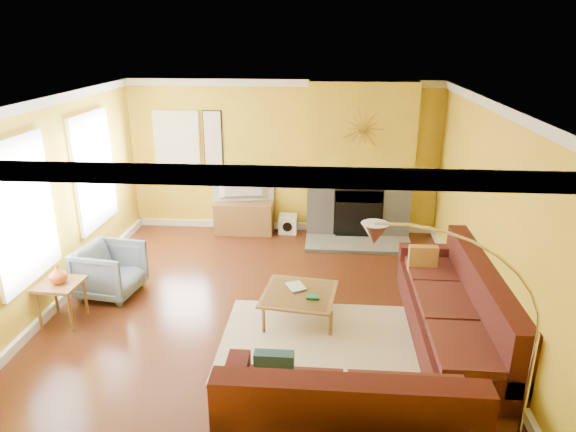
# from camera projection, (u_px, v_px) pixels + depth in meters

# --- Properties ---
(floor) EXTENTS (5.50, 6.00, 0.02)m
(floor) POSITION_uv_depth(u_px,v_px,m) (264.00, 310.00, 6.77)
(floor) COLOR #602B14
(floor) RESTS_ON ground
(ceiling) EXTENTS (5.50, 6.00, 0.02)m
(ceiling) POSITION_uv_depth(u_px,v_px,m) (260.00, 101.00, 5.85)
(ceiling) COLOR white
(ceiling) RESTS_ON ground
(wall_back) EXTENTS (5.50, 0.02, 2.70)m
(wall_back) POSITION_uv_depth(u_px,v_px,m) (283.00, 157.00, 9.14)
(wall_back) COLOR gold
(wall_back) RESTS_ON ground
(wall_front) EXTENTS (5.50, 0.02, 2.70)m
(wall_front) POSITION_uv_depth(u_px,v_px,m) (206.00, 360.00, 3.49)
(wall_front) COLOR gold
(wall_front) RESTS_ON ground
(wall_left) EXTENTS (0.02, 6.00, 2.70)m
(wall_left) POSITION_uv_depth(u_px,v_px,m) (47.00, 207.00, 6.52)
(wall_left) COLOR gold
(wall_left) RESTS_ON ground
(wall_right) EXTENTS (0.02, 6.00, 2.70)m
(wall_right) POSITION_uv_depth(u_px,v_px,m) (492.00, 219.00, 6.11)
(wall_right) COLOR gold
(wall_right) RESTS_ON ground
(baseboard) EXTENTS (5.50, 6.00, 0.12)m
(baseboard) POSITION_uv_depth(u_px,v_px,m) (264.00, 305.00, 6.75)
(baseboard) COLOR white
(baseboard) RESTS_ON floor
(crown_molding) EXTENTS (5.50, 6.00, 0.12)m
(crown_molding) POSITION_uv_depth(u_px,v_px,m) (260.00, 107.00, 5.88)
(crown_molding) COLOR white
(crown_molding) RESTS_ON ceiling
(window_left_near) EXTENTS (0.06, 1.22, 1.72)m
(window_left_near) POSITION_uv_depth(u_px,v_px,m) (93.00, 170.00, 7.69)
(window_left_near) COLOR white
(window_left_near) RESTS_ON wall_left
(window_left_far) EXTENTS (0.06, 1.22, 1.72)m
(window_left_far) POSITION_uv_depth(u_px,v_px,m) (21.00, 212.00, 5.90)
(window_left_far) COLOR white
(window_left_far) RESTS_ON wall_left
(window_back) EXTENTS (0.82, 0.06, 1.22)m
(window_back) POSITION_uv_depth(u_px,v_px,m) (177.00, 145.00, 9.16)
(window_back) COLOR white
(window_back) RESTS_ON wall_back
(wall_art) EXTENTS (0.34, 0.04, 1.14)m
(wall_art) POSITION_uv_depth(u_px,v_px,m) (213.00, 143.00, 9.11)
(wall_art) COLOR white
(wall_art) RESTS_ON wall_back
(fireplace) EXTENTS (1.80, 0.40, 2.70)m
(fireplace) POSITION_uv_depth(u_px,v_px,m) (360.00, 161.00, 8.84)
(fireplace) COLOR gray
(fireplace) RESTS_ON floor
(mantel) EXTENTS (1.92, 0.22, 0.08)m
(mantel) POSITION_uv_depth(u_px,v_px,m) (361.00, 170.00, 8.65)
(mantel) COLOR white
(mantel) RESTS_ON fireplace
(hearth) EXTENTS (1.80, 0.70, 0.06)m
(hearth) POSITION_uv_depth(u_px,v_px,m) (358.00, 244.00, 8.77)
(hearth) COLOR gray
(hearth) RESTS_ON floor
(sunburst) EXTENTS (0.70, 0.04, 0.70)m
(sunburst) POSITION_uv_depth(u_px,v_px,m) (363.00, 129.00, 8.42)
(sunburst) COLOR olive
(sunburst) RESTS_ON fireplace
(rug) EXTENTS (2.40, 1.80, 0.02)m
(rug) POSITION_uv_depth(u_px,v_px,m) (323.00, 342.00, 6.05)
(rug) COLOR beige
(rug) RESTS_ON floor
(sectional_sofa) EXTENTS (2.84, 3.68, 0.90)m
(sectional_sofa) POSITION_uv_depth(u_px,v_px,m) (372.00, 318.00, 5.71)
(sectional_sofa) COLOR #471916
(sectional_sofa) RESTS_ON floor
(coffee_table) EXTENTS (1.00, 1.00, 0.35)m
(coffee_table) POSITION_uv_depth(u_px,v_px,m) (299.00, 305.00, 6.53)
(coffee_table) COLOR white
(coffee_table) RESTS_ON floor
(media_console) EXTENTS (1.04, 0.47, 0.57)m
(media_console) POSITION_uv_depth(u_px,v_px,m) (244.00, 217.00, 9.29)
(media_console) COLOR olive
(media_console) RESTS_ON floor
(tv) EXTENTS (1.11, 0.35, 0.63)m
(tv) POSITION_uv_depth(u_px,v_px,m) (243.00, 185.00, 9.09)
(tv) COLOR black
(tv) RESTS_ON media_console
(subwoofer) EXTENTS (0.32, 0.32, 0.32)m
(subwoofer) POSITION_uv_depth(u_px,v_px,m) (288.00, 224.00, 9.33)
(subwoofer) COLOR white
(subwoofer) RESTS_ON floor
(armchair) EXTENTS (0.89, 0.87, 0.71)m
(armchair) POSITION_uv_depth(u_px,v_px,m) (110.00, 270.00, 7.06)
(armchair) COLOR slate
(armchair) RESTS_ON floor
(side_table) EXTENTS (0.52, 0.52, 0.55)m
(side_table) POSITION_uv_depth(u_px,v_px,m) (63.00, 302.00, 6.40)
(side_table) COLOR olive
(side_table) RESTS_ON floor
(vase) EXTENTS (0.25, 0.25, 0.23)m
(vase) POSITION_uv_depth(u_px,v_px,m) (58.00, 274.00, 6.26)
(vase) COLOR #D8591E
(vase) RESTS_ON side_table
(book) EXTENTS (0.29, 0.32, 0.03)m
(book) POSITION_uv_depth(u_px,v_px,m) (289.00, 288.00, 6.56)
(book) COLOR white
(book) RESTS_ON coffee_table
(arc_lamp) EXTENTS (1.37, 0.36, 2.15)m
(arc_lamp) POSITION_uv_depth(u_px,v_px,m) (456.00, 356.00, 3.99)
(arc_lamp) COLOR silver
(arc_lamp) RESTS_ON floor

